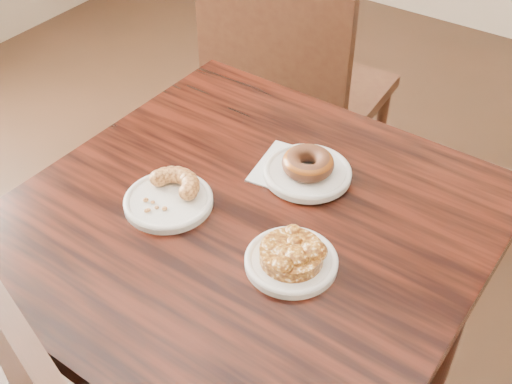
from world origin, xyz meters
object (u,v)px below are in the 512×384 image
Objects in this scene: cafe_table at (249,341)px; cruller_fragment at (167,192)px; glazed_donut at (308,163)px; apple_fritter at (292,252)px; chair_far at (303,94)px.

cafe_table is 0.43m from cruller_fragment.
glazed_donut reaches higher than apple_fritter.
cafe_table is 0.90m from chair_far.
glazed_donut reaches higher than cruller_fragment.
chair_far is 0.96m from cruller_fragment.
cruller_fragment is (-0.27, -0.00, -0.00)m from apple_fritter.
cruller_fragment is (-0.17, -0.21, -0.01)m from glazed_donut.
cafe_table is 0.43m from apple_fritter.
chair_far is at bearing 104.35° from cruller_fragment.
cafe_table is at bearing 21.77° from cruller_fragment.
chair_far is 9.00× the size of glazed_donut.
apple_fritter reaches higher than cafe_table.
chair_far is at bearing 119.18° from apple_fritter.
glazed_donut is 0.27m from cruller_fragment.
apple_fritter is at bearing 0.09° from cruller_fragment.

